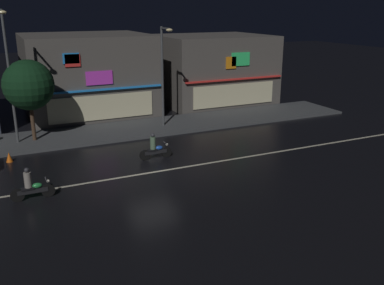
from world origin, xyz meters
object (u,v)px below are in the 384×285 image
(motorcycle_lead, at_px, (31,186))
(streetlamp_east, at_px, (163,69))
(traffic_cone, at_px, (9,157))
(streetlamp_mid, at_px, (9,68))
(motorcycle_following, at_px, (155,148))

(motorcycle_lead, bearing_deg, streetlamp_east, -138.14)
(traffic_cone, bearing_deg, streetlamp_mid, 77.75)
(motorcycle_lead, distance_m, traffic_cone, 5.74)
(streetlamp_mid, relative_size, traffic_cone, 14.48)
(streetlamp_east, xyz_separation_m, motorcycle_following, (-2.88, -5.84, -3.56))
(streetlamp_mid, bearing_deg, motorcycle_following, -41.29)
(streetlamp_mid, distance_m, traffic_cone, 5.48)
(motorcycle_lead, bearing_deg, streetlamp_mid, -89.66)
(motorcycle_lead, height_order, motorcycle_following, same)
(streetlamp_mid, xyz_separation_m, motorcycle_following, (6.82, -5.99, -4.15))
(streetlamp_east, height_order, motorcycle_lead, streetlamp_east)
(streetlamp_east, distance_m, motorcycle_lead, 13.44)
(streetlamp_mid, relative_size, motorcycle_following, 4.19)
(motorcycle_following, bearing_deg, streetlamp_east, 64.11)
(streetlamp_mid, bearing_deg, streetlamp_east, -0.90)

